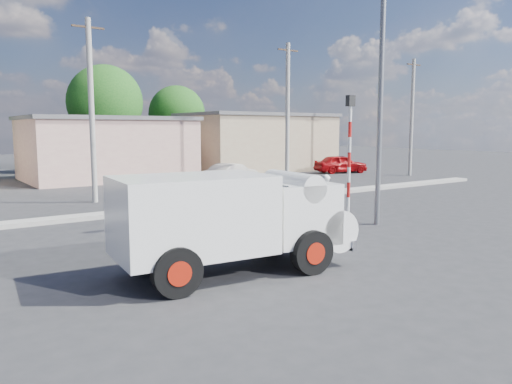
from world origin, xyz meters
TOP-DOWN VIEW (x-y plane):
  - ground_plane at (0.00, 0.00)m, footprint 120.00×120.00m
  - median at (0.00, 8.00)m, footprint 40.00×0.80m
  - truck at (-2.78, -0.84)m, footprint 5.69×2.65m
  - bicycle at (2.03, 1.33)m, footprint 1.72×0.79m
  - cyclist at (2.03, 1.33)m, footprint 0.44×0.61m
  - car_cream at (6.95, 14.66)m, footprint 3.97×2.56m
  - car_red at (17.59, 16.34)m, footprint 4.23×2.64m
  - traffic_pole at (3.20, 1.50)m, footprint 0.28×0.18m
  - streetlight at (4.14, 1.20)m, footprint 2.34×0.22m
  - building_row at (1.10, 22.00)m, footprint 37.80×7.30m
  - tree_row at (-2.27, 28.62)m, footprint 34.13×7.32m
  - utility_poles at (3.25, 12.00)m, footprint 35.40×0.24m

SIDE VIEW (x-z plane):
  - ground_plane at x=0.00m, z-range 0.00..0.00m
  - median at x=0.00m, z-range 0.00..0.16m
  - bicycle at x=2.03m, z-range 0.00..0.87m
  - car_cream at x=6.95m, z-range 0.00..1.24m
  - car_red at x=17.59m, z-range 0.00..1.34m
  - cyclist at x=2.03m, z-range 0.00..1.54m
  - truck at x=-2.78m, z-range 0.12..2.40m
  - building_row at x=1.10m, z-range -0.09..4.35m
  - traffic_pole at x=3.20m, z-range 0.41..4.77m
  - utility_poles at x=3.25m, z-range 0.07..8.07m
  - tree_row at x=-2.27m, z-range 0.78..8.88m
  - streetlight at x=4.14m, z-range 0.46..9.46m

